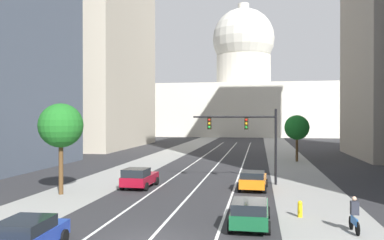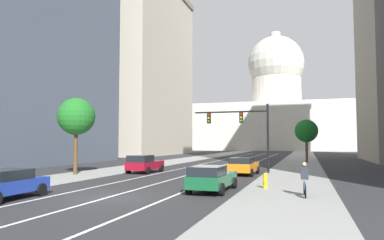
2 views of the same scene
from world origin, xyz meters
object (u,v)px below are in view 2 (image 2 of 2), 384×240
at_px(traffic_signal_mast, 243,125).
at_px(street_tree_far_right, 306,131).
at_px(car_green, 212,178).
at_px(cyclist, 305,180).
at_px(capitol_building, 276,110).
at_px(car_blue, 4,184).
at_px(fire_hydrant, 265,180).
at_px(car_orange, 243,166).
at_px(street_tree_near_left, 76,117).
at_px(car_crimson, 144,164).

height_order(traffic_signal_mast, street_tree_far_right, traffic_signal_mast).
distance_m(car_green, cyclist, 4.90).
bearing_deg(capitol_building, car_green, -87.54).
bearing_deg(car_blue, fire_hydrant, -57.59).
bearing_deg(cyclist, car_green, 83.09).
height_order(capitol_building, car_orange, capitol_building).
height_order(car_blue, street_tree_far_right, street_tree_far_right).
bearing_deg(car_blue, cyclist, -71.13).
bearing_deg(street_tree_near_left, capitol_building, 84.55).
relative_size(car_crimson, fire_hydrant, 4.47).
height_order(traffic_signal_mast, street_tree_near_left, street_tree_near_left).
bearing_deg(capitol_building, car_crimson, -92.73).
bearing_deg(car_blue, traffic_signal_mast, -26.77).
bearing_deg(cyclist, car_blue, 108.02).
height_order(capitol_building, street_tree_near_left, capitol_building).
height_order(car_crimson, street_tree_far_right, street_tree_far_right).
xyz_separation_m(car_green, fire_hydrant, (2.64, 2.33, -0.30)).
height_order(traffic_signal_mast, fire_hydrant, traffic_signal_mast).
distance_m(car_green, street_tree_near_left, 15.34).
bearing_deg(street_tree_far_right, car_orange, -103.73).
distance_m(fire_hydrant, street_tree_near_left, 17.09).
xyz_separation_m(street_tree_far_right, street_tree_near_left, (-18.40, -24.46, 0.67)).
xyz_separation_m(car_blue, street_tree_far_right, (13.69, 36.37, 3.42)).
height_order(car_orange, traffic_signal_mast, traffic_signal_mast).
height_order(car_green, cyclist, cyclist).
distance_m(car_crimson, cyclist, 16.81).
bearing_deg(street_tree_far_right, car_blue, -110.63).
bearing_deg(street_tree_near_left, car_crimson, 35.72).
xyz_separation_m(capitol_building, car_green, (4.35, -101.05, -12.36)).
relative_size(car_crimson, traffic_signal_mast, 0.59).
relative_size(traffic_signal_mast, fire_hydrant, 7.55).
xyz_separation_m(fire_hydrant, street_tree_near_left, (-16.05, 3.91, 4.38)).
height_order(capitol_building, fire_hydrant, capitol_building).
relative_size(cyclist, street_tree_far_right, 0.30).
height_order(car_blue, cyclist, cyclist).
relative_size(car_green, car_orange, 1.12).
distance_m(car_green, fire_hydrant, 3.54).
bearing_deg(car_green, car_orange, 0.91).
distance_m(car_green, car_orange, 10.25).
height_order(car_green, fire_hydrant, car_green).
relative_size(capitol_building, car_orange, 12.61).
height_order(traffic_signal_mast, cyclist, traffic_signal_mast).
relative_size(car_orange, traffic_signal_mast, 0.60).
distance_m(fire_hydrant, cyclist, 3.46).
bearing_deg(cyclist, traffic_signal_mast, 18.29).
distance_m(capitol_building, car_orange, 91.75).
bearing_deg(street_tree_near_left, traffic_signal_mast, 27.25).
distance_m(capitol_building, car_crimson, 92.37).
distance_m(car_crimson, traffic_signal_mast, 9.57).
relative_size(cyclist, street_tree_near_left, 0.27).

